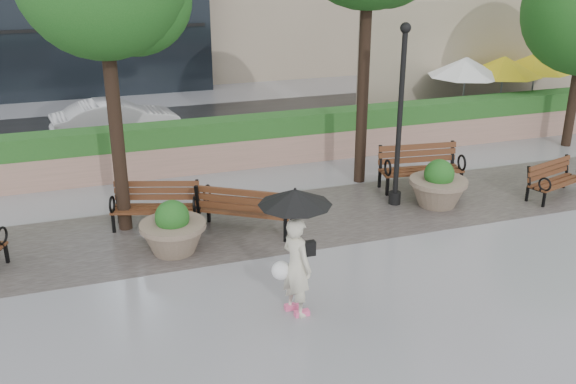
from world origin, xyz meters
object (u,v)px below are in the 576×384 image
object	(u,v)px
planter_left	(173,232)
pedestrian	(296,240)
bench_2	(245,218)
car_right	(116,120)
bench_3	(420,177)
lamppost	(399,128)
bench_1	(156,215)
bench_4	(555,187)
planter_right	(438,188)

from	to	relation	value
planter_left	pedestrian	distance (m)	3.37
bench_2	car_right	world-z (taller)	car_right
bench_3	pedestrian	world-z (taller)	pedestrian
bench_2	lamppost	world-z (taller)	lamppost
bench_1	bench_2	world-z (taller)	bench_2
bench_3	pedestrian	distance (m)	6.65
bench_4	lamppost	size ratio (longest dim) A/B	0.41
bench_2	car_right	size ratio (longest dim) A/B	0.54
bench_1	planter_right	world-z (taller)	planter_right
bench_2	planter_right	distance (m)	4.63
bench_3	pedestrian	size ratio (longest dim) A/B	0.97
pedestrian	car_right	bearing A→B (deg)	-10.60
bench_2	bench_4	bearing A→B (deg)	-150.21
car_right	planter_left	bearing A→B (deg)	175.03
planter_right	lamppost	distance (m)	1.71
bench_1	bench_3	bearing A→B (deg)	20.40
planter_right	bench_4	bearing A→B (deg)	-8.98
lamppost	car_right	distance (m)	9.50
car_right	pedestrian	world-z (taller)	pedestrian
bench_1	bench_4	xyz separation A→B (m)	(9.33, -1.31, -0.03)
bench_1	pedestrian	xyz separation A→B (m)	(1.69, -4.17, 1.03)
bench_2	pedestrian	world-z (taller)	pedestrian
bench_2	planter_right	xyz separation A→B (m)	(4.63, -0.00, 0.12)
lamppost	planter_right	bearing A→B (deg)	-24.06
bench_3	bench_4	distance (m)	3.19
bench_2	bench_4	world-z (taller)	bench_2
bench_1	pedestrian	bearing A→B (deg)	-49.82
planter_left	car_right	xyz separation A→B (m)	(-0.37, 8.37, 0.21)
planter_left	lamppost	world-z (taller)	lamppost
planter_right	lamppost	bearing A→B (deg)	155.94
planter_right	bench_2	bearing A→B (deg)	179.94
lamppost	bench_3	bearing A→B (deg)	33.52
bench_2	bench_1	bearing A→B (deg)	7.83
lamppost	bench_4	bearing A→B (deg)	-12.69
bench_1	planter_right	distance (m)	6.44
bench_4	lamppost	bearing A→B (deg)	150.65
bench_2	planter_left	world-z (taller)	planter_left
bench_3	pedestrian	bearing A→B (deg)	-130.49
planter_right	pedestrian	world-z (taller)	pedestrian
bench_2	bench_4	distance (m)	7.59
planter_left	planter_right	bearing A→B (deg)	4.27
planter_left	planter_right	world-z (taller)	planter_right
planter_right	pedestrian	size ratio (longest dim) A/B	0.62
bench_2	lamppost	xyz separation A→B (m)	(3.73, 0.39, 1.52)
planter_left	bench_3	bearing A→B (deg)	13.79
planter_left	lamppost	xyz separation A→B (m)	(5.33, 0.86, 1.41)
bench_1	car_right	size ratio (longest dim) A/B	0.50
lamppost	car_right	xyz separation A→B (m)	(-5.70, 7.51, -1.20)
pedestrian	planter_right	bearing A→B (deg)	-74.83
bench_4	planter_right	distance (m)	2.99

